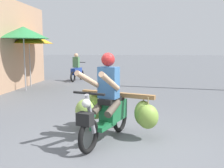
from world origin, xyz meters
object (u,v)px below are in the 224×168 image
Objects in this scene: market_umbrella_near_shop at (29,38)px; market_umbrella_further_along at (23,33)px; motorbike_main_loaded at (109,107)px; motorbike_distant_ahead_left at (77,70)px.

market_umbrella_further_along is at bearing -76.12° from market_umbrella_near_shop.
market_umbrella_further_along reaches higher than market_umbrella_near_shop.
motorbike_main_loaded is 6.51m from market_umbrella_further_along.
market_umbrella_near_shop reaches higher than motorbike_distant_ahead_left.
market_umbrella_further_along is (0.29, -1.16, 0.15)m from market_umbrella_near_shop.
market_umbrella_near_shop is 0.94× the size of market_umbrella_further_along.
motorbike_distant_ahead_left is 0.69× the size of market_umbrella_near_shop.
motorbike_distant_ahead_left is (-2.61, 8.18, 0.02)m from motorbike_main_loaded.
motorbike_main_loaded is 0.81× the size of market_umbrella_further_along.
market_umbrella_further_along is at bearing 128.07° from motorbike_main_loaded.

